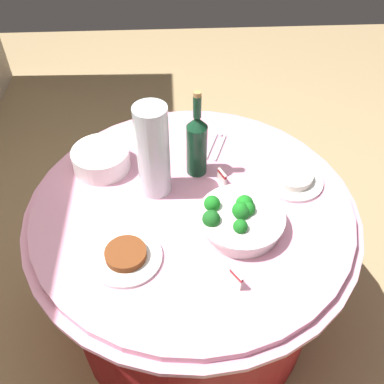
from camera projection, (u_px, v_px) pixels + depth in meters
ground_plane at (192, 311)px, 2.00m from camera, size 6.00×6.00×0.00m
buffet_table at (192, 264)px, 1.74m from camera, size 1.16×1.16×0.74m
broccoli_bowl at (239, 219)px, 1.37m from camera, size 0.28×0.28×0.10m
plate_stack at (101, 159)px, 1.58m from camera, size 0.21×0.21×0.08m
wine_bottle at (197, 143)px, 1.50m from camera, size 0.07×0.07×0.34m
decorative_fruit_vase at (153, 156)px, 1.42m from camera, size 0.11×0.11×0.34m
serving_tongs at (217, 146)px, 1.69m from camera, size 0.17×0.10×0.01m
food_plate_rice at (292, 178)px, 1.54m from camera, size 0.22×0.22×0.04m
food_plate_stir_fry at (126, 256)px, 1.30m from camera, size 0.22×0.22×0.04m
label_placard_front at (222, 177)px, 1.52m from camera, size 0.05×0.03×0.05m
label_placard_mid at (236, 278)px, 1.22m from camera, size 0.05×0.03×0.05m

